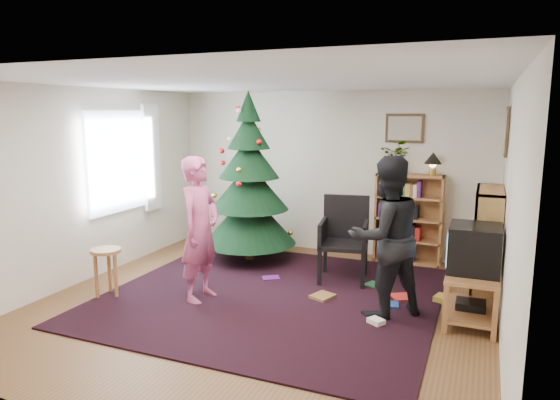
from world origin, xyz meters
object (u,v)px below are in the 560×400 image
at_px(christmas_tree, 249,192).
at_px(bookshelf_back, 408,218).
at_px(stool, 106,260).
at_px(picture_right, 507,131).
at_px(crt_tv, 474,248).
at_px(potted_plant, 397,157).
at_px(table_lamp, 433,160).
at_px(picture_back, 405,128).
at_px(person_by_chair, 386,237).
at_px(person_standing, 200,229).
at_px(bookshelf_right, 487,242).
at_px(armchair, 346,235).
at_px(tv_stand, 472,291).

relative_size(christmas_tree, bookshelf_back, 1.91).
bearing_deg(stool, picture_right, 27.40).
xyz_separation_m(crt_tv, potted_plant, (-1.14, 1.90, 0.75)).
height_order(potted_plant, table_lamp, potted_plant).
distance_m(picture_back, stool, 4.44).
bearing_deg(person_by_chair, person_standing, -30.74).
distance_m(picture_right, bookshelf_right, 1.36).
bearing_deg(person_by_chair, stool, -27.81).
height_order(picture_back, armchair, picture_back).
height_order(picture_back, picture_right, picture_right).
bearing_deg(picture_back, christmas_tree, -155.33).
bearing_deg(stool, bookshelf_back, 42.30).
distance_m(crt_tv, potted_plant, 2.34).
height_order(armchair, potted_plant, potted_plant).
bearing_deg(bookshelf_right, bookshelf_back, 45.97).
bearing_deg(picture_back, stool, -135.15).
height_order(bookshelf_back, person_standing, person_standing).
height_order(stool, person_standing, person_standing).
bearing_deg(tv_stand, picture_back, 117.79).
distance_m(picture_right, christmas_tree, 3.50).
distance_m(stool, potted_plant, 4.18).
distance_m(christmas_tree, person_by_chair, 2.58).
bearing_deg(picture_back, table_lamp, -17.51).
height_order(picture_back, tv_stand, picture_back).
distance_m(bookshelf_right, armchair, 1.70).
bearing_deg(table_lamp, potted_plant, 180.00).
distance_m(picture_back, picture_right, 1.51).
relative_size(bookshelf_back, stool, 2.20).
bearing_deg(bookshelf_back, picture_right, -26.24).
relative_size(potted_plant, table_lamp, 1.49).
height_order(picture_back, bookshelf_right, picture_back).
height_order(picture_right, stool, picture_right).
height_order(bookshelf_right, crt_tv, bookshelf_right).
xyz_separation_m(tv_stand, person_by_chair, (-0.89, -0.19, 0.54)).
distance_m(bookshelf_right, crt_tv, 0.89).
relative_size(christmas_tree, tv_stand, 2.69).
relative_size(bookshelf_back, armchair, 1.18).
relative_size(armchair, potted_plant, 2.24).
xyz_separation_m(bookshelf_back, person_standing, (-2.01, -2.45, 0.18)).
relative_size(christmas_tree, person_by_chair, 1.43).
bearing_deg(picture_right, tv_stand, -101.05).
bearing_deg(armchair, table_lamp, 39.21).
height_order(crt_tv, person_standing, person_standing).
bearing_deg(bookshelf_right, table_lamp, 36.58).
bearing_deg(stool, crt_tv, 12.82).
xyz_separation_m(picture_right, stool, (-4.29, -2.22, -1.49)).
relative_size(picture_back, person_by_chair, 0.32).
distance_m(bookshelf_right, table_lamp, 1.54).
xyz_separation_m(picture_right, christmas_tree, (-3.38, -0.22, -0.91)).
relative_size(person_by_chair, table_lamp, 5.30).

